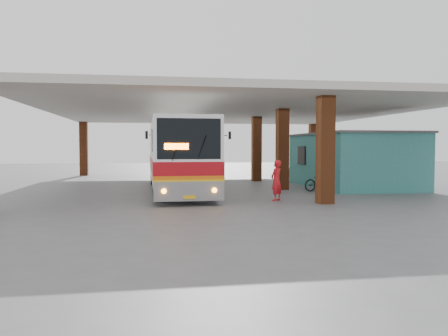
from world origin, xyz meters
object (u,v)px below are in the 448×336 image
motorcycle (320,182)px  red_chair (286,175)px  coach_bus (177,155)px  pedestrian (276,181)px

motorcycle → red_chair: bearing=-15.7°
coach_bus → red_chair: size_ratio=15.02×
coach_bus → pedestrian: 6.55m
red_chair → pedestrian: bearing=-118.8°
pedestrian → red_chair: (3.71, 10.54, -0.47)m
coach_bus → red_chair: 9.46m
coach_bus → motorcycle: (7.35, -1.48, -1.39)m
motorcycle → pedestrian: pedestrian is taller
coach_bus → motorcycle: coach_bus is taller
motorcycle → pedestrian: bearing=123.7°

